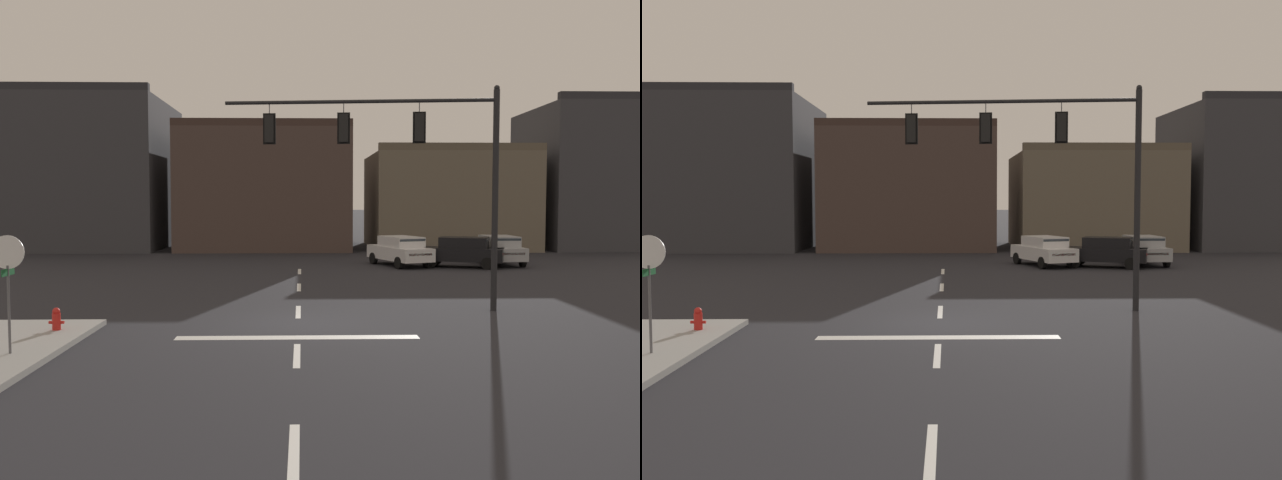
% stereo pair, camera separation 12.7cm
% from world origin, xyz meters
% --- Properties ---
extents(ground_plane, '(400.00, 400.00, 0.00)m').
position_xyz_m(ground_plane, '(0.00, 0.00, 0.00)').
color(ground_plane, '#232328').
extents(stop_bar_paint, '(6.40, 0.50, 0.01)m').
position_xyz_m(stop_bar_paint, '(0.00, -2.00, 0.00)').
color(stop_bar_paint, silver).
rests_on(stop_bar_paint, ground).
extents(lane_centreline, '(0.16, 26.40, 0.01)m').
position_xyz_m(lane_centreline, '(0.00, 2.00, 0.00)').
color(lane_centreline, silver).
rests_on(lane_centreline, ground).
extents(signal_mast_near_side, '(8.89, 1.15, 7.28)m').
position_xyz_m(signal_mast_near_side, '(3.55, 2.43, 5.17)').
color(signal_mast_near_side, black).
rests_on(signal_mast_near_side, ground).
extents(stop_sign, '(0.76, 0.64, 2.83)m').
position_xyz_m(stop_sign, '(-6.49, -4.25, 2.14)').
color(stop_sign, '#56565B').
rests_on(stop_sign, ground).
extents(car_lot_nearside, '(4.75, 3.25, 1.61)m').
position_xyz_m(car_lot_nearside, '(8.63, 15.84, 0.86)').
color(car_lot_nearside, black).
rests_on(car_lot_nearside, ground).
extents(car_lot_middle, '(3.24, 4.75, 1.61)m').
position_xyz_m(car_lot_middle, '(5.45, 16.67, 0.86)').
color(car_lot_middle, silver).
rests_on(car_lot_middle, ground).
extents(car_lot_farside, '(2.07, 4.52, 1.61)m').
position_xyz_m(car_lot_farside, '(10.98, 17.15, 0.86)').
color(car_lot_farside, '#9EA0A5').
rests_on(car_lot_farside, ground).
extents(fire_hydrant, '(0.40, 0.30, 0.75)m').
position_xyz_m(fire_hydrant, '(-6.43, -1.55, 0.33)').
color(fire_hydrant, red).
rests_on(fire_hydrant, ground).
extents(building_row, '(46.55, 12.47, 11.26)m').
position_xyz_m(building_row, '(-0.53, 30.94, 4.68)').
color(building_row, '#38383D').
rests_on(building_row, ground).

